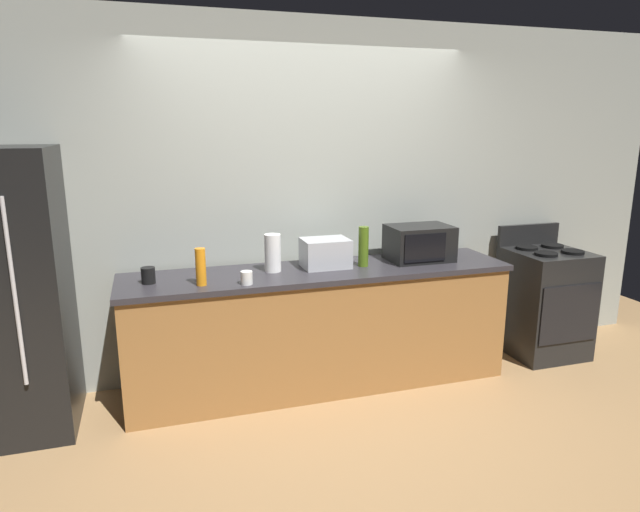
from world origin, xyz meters
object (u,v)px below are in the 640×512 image
(paper_towel_roll, at_px, (273,253))
(mug_black, at_px, (148,275))
(bottle_olive_oil, at_px, (363,247))
(refrigerator, at_px, (4,294))
(microwave, at_px, (419,243))
(bottle_dish_soap, at_px, (201,267))
(mug_white, at_px, (247,278))
(stove_range, at_px, (544,301))
(toaster_oven, at_px, (325,253))

(paper_towel_roll, distance_m, mug_black, 0.86)
(bottle_olive_oil, bearing_deg, mug_black, -179.72)
(refrigerator, relative_size, bottle_olive_oil, 6.06)
(paper_towel_roll, bearing_deg, refrigerator, -178.32)
(microwave, relative_size, bottle_dish_soap, 1.94)
(mug_white, bearing_deg, stove_range, 4.94)
(stove_range, distance_m, bottle_olive_oil, 1.76)
(refrigerator, bearing_deg, toaster_oven, 1.64)
(refrigerator, distance_m, bottle_olive_oil, 2.39)
(toaster_oven, relative_size, mug_black, 3.14)
(mug_white, height_order, mug_black, mug_black)
(microwave, relative_size, mug_white, 5.46)
(stove_range, relative_size, mug_white, 12.27)
(toaster_oven, height_order, mug_black, toaster_oven)
(paper_towel_roll, bearing_deg, toaster_oven, 1.44)
(mug_black, bearing_deg, bottle_dish_soap, -24.08)
(paper_towel_roll, height_order, bottle_dish_soap, paper_towel_roll)
(bottle_olive_oil, bearing_deg, mug_white, -166.33)
(microwave, relative_size, toaster_oven, 1.41)
(toaster_oven, relative_size, bottle_dish_soap, 1.38)
(stove_range, relative_size, mug_black, 9.96)
(stove_range, bearing_deg, mug_white, -175.06)
(stove_range, relative_size, toaster_oven, 3.18)
(refrigerator, xyz_separation_m, microwave, (2.87, 0.05, 0.13))
(paper_towel_roll, bearing_deg, bottle_dish_soap, -158.53)
(microwave, bearing_deg, refrigerator, -179.04)
(toaster_oven, bearing_deg, refrigerator, -178.36)
(bottle_dish_soap, distance_m, bottle_olive_oil, 1.21)
(microwave, bearing_deg, bottle_olive_oil, -174.23)
(refrigerator, xyz_separation_m, stove_range, (4.05, 0.00, -0.44))
(refrigerator, relative_size, mug_white, 20.46)
(refrigerator, distance_m, stove_range, 4.07)
(stove_range, xyz_separation_m, microwave, (-1.18, 0.05, 0.57))
(paper_towel_roll, bearing_deg, mug_black, -176.09)
(bottle_dish_soap, bearing_deg, paper_towel_roll, 21.47)
(toaster_oven, distance_m, paper_towel_roll, 0.40)
(refrigerator, distance_m, toaster_oven, 2.11)
(microwave, distance_m, bottle_olive_oil, 0.49)
(paper_towel_roll, relative_size, bottle_olive_oil, 0.91)
(refrigerator, height_order, mug_white, refrigerator)
(toaster_oven, height_order, paper_towel_roll, paper_towel_roll)
(refrigerator, height_order, paper_towel_roll, refrigerator)
(stove_range, relative_size, bottle_olive_oil, 3.63)
(stove_range, xyz_separation_m, mug_black, (-3.19, -0.01, 0.49))
(mug_black, bearing_deg, microwave, 1.60)
(bottle_dish_soap, bearing_deg, mug_black, 155.92)
(mug_black, bearing_deg, stove_range, 0.15)
(refrigerator, distance_m, microwave, 2.87)
(stove_range, height_order, mug_white, stove_range)
(stove_range, bearing_deg, toaster_oven, 178.22)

